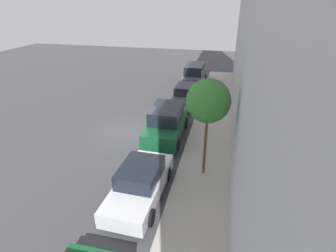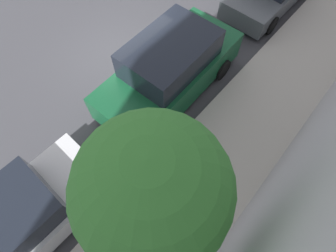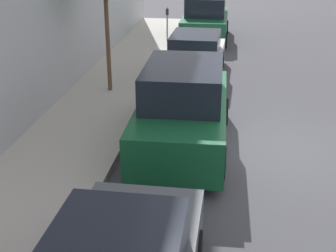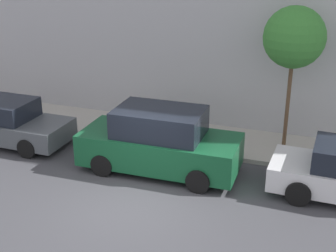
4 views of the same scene
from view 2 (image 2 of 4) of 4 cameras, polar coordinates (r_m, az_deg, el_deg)
The scene contains 5 objects.
ground_plane at distance 9.58m, azimuth -9.93°, elevation 14.53°, with size 60.00×60.00×0.00m, color #424247.
sidewalk at distance 7.85m, azimuth 14.88°, elevation -2.17°, with size 2.54×32.00×0.15m.
parked_sedan_second at distance 7.10m, azimuth -30.75°, elevation -18.37°, with size 1.92×4.55×1.54m.
parked_suv_third at distance 7.84m, azimuth 0.44°, elevation 12.16°, with size 2.08×4.83×1.98m.
street_tree at distance 3.16m, azimuth -3.29°, elevation -13.63°, with size 1.91×1.91×4.65m.
Camera 2 is at (5.44, -3.86, 6.88)m, focal length 28.00 mm.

